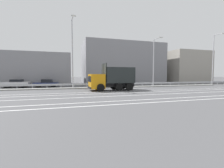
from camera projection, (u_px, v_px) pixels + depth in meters
ground_plane at (128, 88)px, 24.36m from camera, size 320.00×320.00×0.00m
lane_strip_0 at (116, 92)px, 19.72m from camera, size 71.97×0.16×0.01m
lane_strip_1 at (120, 93)px, 18.07m from camera, size 71.97×0.16×0.01m
lane_strip_2 at (127, 96)px, 15.85m from camera, size 71.97×0.16×0.01m
lane_strip_3 at (140, 100)px, 13.11m from camera, size 71.97×0.16×0.01m
lane_strip_4 at (148, 103)px, 11.78m from camera, size 71.97×0.16×0.01m
median_island at (124, 87)px, 26.14m from camera, size 39.58×1.10×0.18m
median_guardrail at (121, 84)px, 27.31m from camera, size 71.97×0.09×0.78m
dump_truck at (107, 81)px, 21.14m from camera, size 6.53×2.92×3.78m
median_road_sign at (121, 81)px, 25.92m from camera, size 0.66×0.16×2.24m
street_lamp_1 at (72, 51)px, 23.22m from camera, size 0.71×2.27×10.81m
street_lamp_2 at (154, 60)px, 27.20m from camera, size 0.71×2.54×8.68m
street_lamp_3 at (214, 58)px, 31.48m from camera, size 0.71×1.97×10.66m
parked_car_2 at (16, 83)px, 25.69m from camera, size 4.17×1.95×1.42m
parked_car_3 at (46, 83)px, 26.70m from camera, size 4.10×2.16×1.42m
background_building_0 at (31, 70)px, 32.33m from camera, size 16.41×11.05×6.55m
background_building_1 at (121, 64)px, 42.24m from camera, size 21.01×12.96×10.53m
background_building_2 at (177, 68)px, 47.45m from camera, size 11.53×15.85×8.90m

